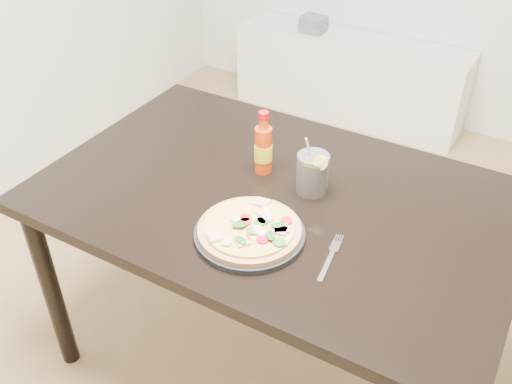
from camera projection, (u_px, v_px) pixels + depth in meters
The scene contains 8 objects.
dining_table at pixel (276, 215), 1.75m from camera, with size 1.40×0.90×0.75m.
plate at pixel (250, 234), 1.53m from camera, with size 0.30×0.30×0.02m, color black.
pizza at pixel (250, 229), 1.52m from camera, with size 0.28×0.28×0.03m.
hot_sauce_bottle at pixel (263, 149), 1.74m from camera, with size 0.06×0.06×0.21m.
cola_cup at pixel (312, 174), 1.67m from camera, with size 0.10×0.09×0.18m.
fork at pixel (331, 256), 1.47m from camera, with size 0.04×0.19×0.00m.
media_console at pixel (349, 78), 3.50m from camera, with size 1.40×0.34×0.50m, color white.
cd_stack at pixel (313, 24), 3.41m from camera, with size 0.14×0.12×0.09m.
Camera 1 is at (0.33, -1.01, 1.76)m, focal length 40.00 mm.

